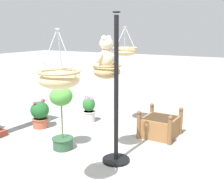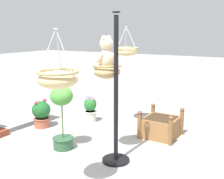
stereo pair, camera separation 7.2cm
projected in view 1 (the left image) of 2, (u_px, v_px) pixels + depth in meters
ground_plane at (115, 157)px, 4.62m from camera, size 40.00×40.00×0.00m
display_pole_central at (116, 119)px, 4.32m from camera, size 0.44×0.44×2.32m
hanging_basket_with_teddy at (107, 70)px, 4.42m from camera, size 0.46×0.46×0.60m
teddy_bear at (106, 55)px, 4.39m from camera, size 0.37×0.32×0.54m
hanging_basket_left_high at (59, 78)px, 3.21m from camera, size 0.50×0.50×0.69m
hanging_basket_right_low at (125, 51)px, 5.84m from camera, size 0.52×0.52×0.60m
wooden_planter_box at (160, 126)px, 5.49m from camera, size 0.74×0.73×0.56m
potted_plant_fern_front at (62, 114)px, 4.82m from camera, size 0.39×0.39×1.12m
potted_plant_flowering_red at (89, 109)px, 6.37m from camera, size 0.30×0.30×0.61m
potted_plant_tall_leafy at (40, 114)px, 5.98m from camera, size 0.39×0.39×0.61m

